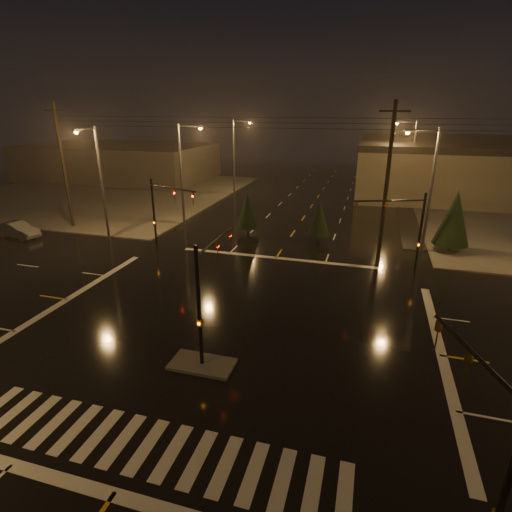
{
  "coord_description": "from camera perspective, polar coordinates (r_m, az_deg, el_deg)",
  "views": [
    {
      "loc": [
        6.85,
        -18.52,
        11.41
      ],
      "look_at": [
        0.56,
        3.22,
        3.0
      ],
      "focal_mm": 28.0,
      "sensor_mm": 36.0,
      "label": 1
    }
  ],
  "objects": [
    {
      "name": "stop_bar_far",
      "position": [
        32.38,
        2.87,
        -0.26
      ],
      "size": [
        16.0,
        0.5,
        0.01
      ],
      "primitive_type": "cube",
      "color": "beige",
      "rests_on": "ground"
    },
    {
      "name": "signal_mast_se",
      "position": [
        12.15,
        30.35,
        -22.3
      ],
      "size": [
        1.55,
        3.87,
        6.0
      ],
      "color": "black",
      "rests_on": "ground"
    },
    {
      "name": "sidewalk_nw",
      "position": [
        61.98,
        -20.95,
        8.51
      ],
      "size": [
        36.0,
        36.0,
        0.12
      ],
      "primitive_type": "cube",
      "color": "#46443F",
      "rests_on": "ground"
    },
    {
      "name": "ground",
      "position": [
        22.81,
        -3.66,
        -9.68
      ],
      "size": [
        140.0,
        140.0,
        0.0
      ],
      "primitive_type": "plane",
      "color": "black",
      "rests_on": "ground"
    },
    {
      "name": "utility_pole_0",
      "position": [
        43.79,
        -25.8,
        11.5
      ],
      "size": [
        2.2,
        0.32,
        12.0
      ],
      "color": "black",
      "rests_on": "ground"
    },
    {
      "name": "crosswalk",
      "position": [
        16.36,
        -15.35,
        -24.72
      ],
      "size": [
        15.0,
        2.6,
        0.01
      ],
      "primitive_type": "cube",
      "color": "beige",
      "rests_on": "ground"
    },
    {
      "name": "streetlight_1",
      "position": [
        41.11,
        -10.29,
        12.24
      ],
      "size": [
        2.77,
        0.32,
        10.0
      ],
      "color": "#38383A",
      "rests_on": "ground"
    },
    {
      "name": "streetlight_2",
      "position": [
        55.81,
        -2.9,
        14.6
      ],
      "size": [
        2.77,
        0.32,
        10.0
      ],
      "color": "#38383A",
      "rests_on": "ground"
    },
    {
      "name": "streetlight_4",
      "position": [
        54.98,
        21.15,
        13.22
      ],
      "size": [
        2.77,
        0.32,
        10.0
      ],
      "color": "#38383A",
      "rests_on": "ground"
    },
    {
      "name": "signal_mast_ne",
      "position": [
        29.77,
        20.72,
        4.23
      ],
      "size": [
        4.84,
        1.86,
        6.0
      ],
      "color": "black",
      "rests_on": "ground"
    },
    {
      "name": "stop_bar_near",
      "position": [
        15.28,
        -19.71,
        -29.44
      ],
      "size": [
        16.0,
        0.5,
        0.01
      ],
      "primitive_type": "cube",
      "color": "beige",
      "rests_on": "ground"
    },
    {
      "name": "conifer_3",
      "position": [
        37.8,
        -1.2,
        6.53
      ],
      "size": [
        2.12,
        2.12,
        4.01
      ],
      "color": "black",
      "rests_on": "ground"
    },
    {
      "name": "commercial_block",
      "position": [
        74.08,
        -18.88,
        12.67
      ],
      "size": [
        30.0,
        18.0,
        5.6
      ],
      "primitive_type": "cube",
      "color": "#453F3C",
      "rests_on": "ground"
    },
    {
      "name": "conifer_0",
      "position": [
        36.69,
        26.44,
        4.91
      ],
      "size": [
        2.88,
        2.88,
        5.2
      ],
      "color": "black",
      "rests_on": "ground"
    },
    {
      "name": "median_island",
      "position": [
        19.65,
        -7.71,
        -15.05
      ],
      "size": [
        3.0,
        1.6,
        0.15
      ],
      "primitive_type": "cube",
      "color": "#46443F",
      "rests_on": "ground"
    },
    {
      "name": "car_crossing",
      "position": [
        43.47,
        -30.91,
        3.23
      ],
      "size": [
        4.59,
        2.12,
        1.46
      ],
      "primitive_type": "imported",
      "rotation": [
        0.0,
        0.0,
        1.44
      ],
      "color": "slate",
      "rests_on": "ground"
    },
    {
      "name": "streetlight_3",
      "position": [
        35.24,
        23.32,
        9.6
      ],
      "size": [
        2.77,
        0.32,
        10.0
      ],
      "color": "#38383A",
      "rests_on": "ground"
    },
    {
      "name": "utility_pole_1",
      "position": [
        32.97,
        18.21,
        10.18
      ],
      "size": [
        2.2,
        0.32,
        12.0
      ],
      "color": "black",
      "rests_on": "ground"
    },
    {
      "name": "conifer_4",
      "position": [
        35.89,
        8.99,
        5.35
      ],
      "size": [
        1.99,
        1.99,
        3.81
      ],
      "color": "black",
      "rests_on": "ground"
    },
    {
      "name": "signal_mast_median",
      "position": [
        18.56,
        -7.1,
        -4.16
      ],
      "size": [
        0.25,
        4.59,
        6.0
      ],
      "color": "black",
      "rests_on": "ground"
    },
    {
      "name": "streetlight_5",
      "position": [
        37.89,
        -21.57,
        10.49
      ],
      "size": [
        0.32,
        2.77,
        10.0
      ],
      "color": "#38383A",
      "rests_on": "ground"
    },
    {
      "name": "signal_mast_nw",
      "position": [
        33.86,
        -13.32,
        6.84
      ],
      "size": [
        4.84,
        1.86,
        6.0
      ],
      "color": "black",
      "rests_on": "ground"
    }
  ]
}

